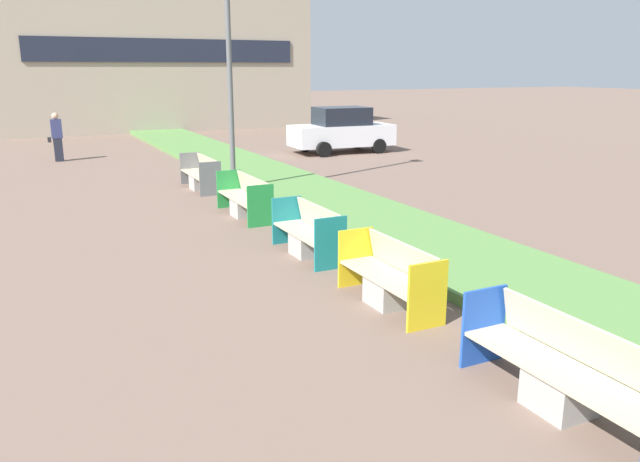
# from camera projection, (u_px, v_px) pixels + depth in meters

# --- Properties ---
(planter_grass_strip) EXTENTS (2.80, 120.00, 0.18)m
(planter_grass_strip) POSITION_uv_depth(u_px,v_px,m) (431.00, 246.00, 12.03)
(planter_grass_strip) COLOR #568442
(planter_grass_strip) RESTS_ON ground
(building_backdrop) EXTENTS (16.78, 8.74, 7.82)m
(building_backdrop) POSITION_uv_depth(u_px,v_px,m) (151.00, 59.00, 36.72)
(building_backdrop) COLOR tan
(building_backdrop) RESTS_ON ground
(bench_blue_frame) EXTENTS (0.65, 2.41, 0.94)m
(bench_blue_frame) POSITION_uv_depth(u_px,v_px,m) (564.00, 376.00, 6.35)
(bench_blue_frame) COLOR #9E9B96
(bench_blue_frame) RESTS_ON ground
(bench_yellow_frame) EXTENTS (0.65, 1.99, 0.94)m
(bench_yellow_frame) POSITION_uv_depth(u_px,v_px,m) (390.00, 281.00, 9.20)
(bench_yellow_frame) COLOR #9E9B96
(bench_yellow_frame) RESTS_ON ground
(bench_teal_frame) EXTENTS (0.65, 1.97, 0.94)m
(bench_teal_frame) POSITION_uv_depth(u_px,v_px,m) (309.00, 236.00, 11.65)
(bench_teal_frame) COLOR #9E9B96
(bench_teal_frame) RESTS_ON ground
(bench_green_frame) EXTENTS (0.65, 2.26, 0.94)m
(bench_green_frame) POSITION_uv_depth(u_px,v_px,m) (245.00, 201.00, 14.72)
(bench_green_frame) COLOR #9E9B96
(bench_green_frame) RESTS_ON ground
(bench_grey_frame) EXTENTS (0.65, 2.16, 0.94)m
(bench_grey_frame) POSITION_uv_depth(u_px,v_px,m) (201.00, 177.00, 18.00)
(bench_grey_frame) COLOR #9E9B96
(bench_grey_frame) RESTS_ON ground
(street_lamp_post) EXTENTS (0.24, 0.44, 8.59)m
(street_lamp_post) POSITION_uv_depth(u_px,v_px,m) (228.00, 17.00, 16.22)
(street_lamp_post) COLOR #56595B
(street_lamp_post) RESTS_ON ground
(pedestrian_walking) EXTENTS (0.53, 0.24, 1.81)m
(pedestrian_walking) POSITION_uv_depth(u_px,v_px,m) (57.00, 137.00, 23.24)
(pedestrian_walking) COLOR #232633
(pedestrian_walking) RESTS_ON ground
(parked_car_distant) EXTENTS (4.30, 2.00, 1.86)m
(parked_car_distant) POSITION_uv_depth(u_px,v_px,m) (342.00, 130.00, 25.68)
(parked_car_distant) COLOR silver
(parked_car_distant) RESTS_ON ground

